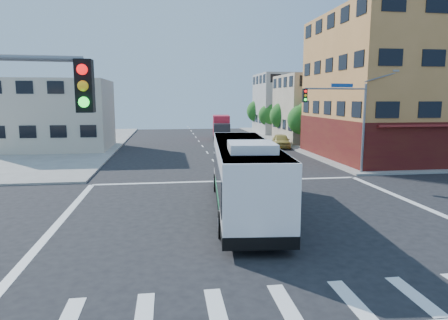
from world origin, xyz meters
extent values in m
plane|color=black|center=(0.00, 0.00, 0.00)|extent=(120.00, 120.00, 0.00)
cube|color=gray|center=(35.00, 35.00, 0.07)|extent=(50.00, 50.00, 0.15)
cube|color=#C38346|center=(20.00, 18.50, 7.00)|extent=(18.00, 15.00, 14.00)
cube|color=#501B12|center=(20.00, 18.50, 2.00)|extent=(18.09, 15.08, 4.00)
cube|color=#BAA98E|center=(17.00, 34.00, 4.50)|extent=(12.00, 10.00, 9.00)
cube|color=#A3A39E|center=(17.00, 48.00, 5.00)|extent=(12.00, 10.00, 10.00)
cube|color=beige|center=(-17.00, 30.00, 4.00)|extent=(12.00, 10.00, 8.00)
cylinder|color=slate|center=(10.80, 10.80, 3.50)|extent=(0.18, 0.18, 7.00)
cylinder|color=slate|center=(8.30, 10.55, 6.60)|extent=(5.01, 0.62, 0.12)
cube|color=black|center=(5.80, 10.30, 6.10)|extent=(0.32, 0.30, 1.00)
sphere|color=#FF0C0C|center=(5.80, 10.13, 6.40)|extent=(0.20, 0.20, 0.20)
sphere|color=yellow|center=(5.80, 10.13, 6.10)|extent=(0.20, 0.20, 0.20)
sphere|color=#19FF33|center=(5.80, 10.13, 5.80)|extent=(0.20, 0.20, 0.20)
cube|color=#154492|center=(8.80, 10.60, 6.85)|extent=(1.80, 0.22, 0.28)
cube|color=gray|center=(13.30, 11.05, 8.00)|extent=(0.50, 0.22, 0.14)
cube|color=black|center=(-5.80, -10.30, 6.10)|extent=(0.32, 0.30, 1.00)
sphere|color=#FF0C0C|center=(-5.80, -10.47, 6.40)|extent=(0.20, 0.20, 0.20)
sphere|color=yellow|center=(-5.80, -10.47, 6.10)|extent=(0.20, 0.20, 0.20)
sphere|color=#19FF33|center=(-5.80, -10.47, 5.80)|extent=(0.20, 0.20, 0.20)
cylinder|color=#372314|center=(11.80, 28.00, 0.96)|extent=(0.28, 0.28, 1.92)
sphere|color=#1C5117|center=(11.80, 28.00, 3.37)|extent=(3.60, 3.60, 3.60)
sphere|color=#1C5117|center=(12.20, 27.70, 4.27)|extent=(2.52, 2.52, 2.52)
cylinder|color=#372314|center=(11.80, 36.00, 1.00)|extent=(0.28, 0.28, 1.99)
sphere|color=#1C5117|center=(11.80, 36.00, 3.51)|extent=(3.80, 3.80, 3.80)
sphere|color=#1C5117|center=(12.20, 35.70, 4.46)|extent=(2.66, 2.66, 2.66)
cylinder|color=#372314|center=(11.80, 44.00, 0.94)|extent=(0.28, 0.28, 1.89)
sphere|color=#1C5117|center=(11.80, 44.00, 3.25)|extent=(3.40, 3.40, 3.40)
sphere|color=#1C5117|center=(12.20, 43.70, 4.10)|extent=(2.38, 2.38, 2.38)
cylinder|color=#372314|center=(11.80, 52.00, 1.01)|extent=(0.28, 0.28, 2.03)
sphere|color=#1C5117|center=(11.80, 52.00, 3.63)|extent=(4.00, 4.00, 4.00)
sphere|color=#1C5117|center=(12.20, 51.70, 4.63)|extent=(2.80, 2.80, 2.80)
cube|color=black|center=(-0.33, 1.96, 0.61)|extent=(4.10, 13.65, 0.50)
cube|color=white|center=(-0.33, 1.96, 1.98)|extent=(4.09, 13.62, 3.19)
cube|color=black|center=(-0.33, 1.96, 2.18)|extent=(4.11, 13.23, 1.40)
cube|color=black|center=(0.29, 8.57, 2.07)|extent=(2.62, 0.31, 1.51)
cube|color=#E5590C|center=(0.29, 8.61, 3.19)|extent=(2.13, 0.25, 0.31)
cube|color=white|center=(-0.33, 1.96, 3.51)|extent=(4.01, 13.35, 0.13)
cube|color=white|center=(-0.64, -1.38, 3.78)|extent=(2.22, 2.63, 0.40)
cube|color=#11723C|center=(-1.81, 1.54, 1.17)|extent=(0.59, 6.12, 0.31)
cube|color=#11723C|center=(1.05, 1.27, 1.17)|extent=(0.59, 6.12, 0.31)
cylinder|color=black|center=(-1.26, 6.36, 0.58)|extent=(0.44, 1.19, 1.16)
cylinder|color=#99999E|center=(-1.42, 6.37, 0.58)|extent=(0.10, 0.58, 0.58)
cylinder|color=black|center=(1.40, 6.11, 0.58)|extent=(0.44, 1.19, 1.16)
cylinder|color=#99999E|center=(1.56, 6.10, 0.58)|extent=(0.10, 0.58, 0.58)
cylinder|color=black|center=(-2.06, -2.19, 0.58)|extent=(0.44, 1.19, 1.16)
cylinder|color=#99999E|center=(-2.21, -2.18, 0.58)|extent=(0.10, 0.58, 0.58)
cylinder|color=black|center=(0.60, -2.44, 0.58)|extent=(0.44, 1.19, 1.16)
cylinder|color=#99999E|center=(0.76, -2.45, 0.58)|extent=(0.10, 0.58, 0.58)
cube|color=#29282E|center=(3.10, 35.78, 1.25)|extent=(2.41, 2.32, 2.50)
cube|color=black|center=(3.01, 34.88, 1.63)|extent=(2.01, 0.28, 0.96)
cube|color=red|center=(3.46, 39.41, 2.02)|extent=(2.83, 5.58, 2.88)
cube|color=black|center=(3.35, 38.27, 0.53)|extent=(2.87, 7.86, 0.29)
cylinder|color=black|center=(2.11, 36.08, 0.48)|extent=(0.36, 0.98, 0.96)
cylinder|color=black|center=(4.12, 35.87, 0.48)|extent=(0.36, 0.98, 0.96)
cylinder|color=black|center=(2.39, 38.85, 0.48)|extent=(0.36, 0.98, 0.96)
cylinder|color=black|center=(4.40, 38.64, 0.48)|extent=(0.36, 0.98, 0.96)
cylinder|color=black|center=(2.63, 41.24, 0.48)|extent=(0.36, 0.98, 0.96)
cylinder|color=black|center=(4.64, 41.03, 0.48)|extent=(0.36, 0.98, 0.96)
imported|color=tan|center=(9.30, 28.24, 0.82)|extent=(2.75, 5.10, 1.65)
camera|label=1|loc=(-4.25, -18.31, 5.86)|focal=32.00mm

